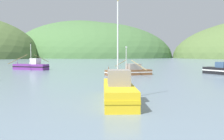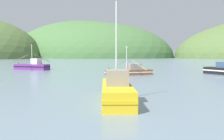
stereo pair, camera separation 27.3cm
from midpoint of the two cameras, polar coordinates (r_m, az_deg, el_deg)
name	(u,v)px [view 2 (the right image)]	position (r m, az deg, el deg)	size (l,w,h in m)	color
hill_far_center	(81,57)	(266.01, -7.05, 2.89)	(150.05, 120.04, 76.50)	#47703D
hill_mid_left	(93,58)	(252.43, -4.43, 2.86)	(160.41, 128.33, 69.89)	#47703D
fishing_boat_brown	(130,71)	(43.42, 4.31, -0.27)	(8.11, 11.17, 4.97)	brown
fishing_boat_yellow	(117,91)	(19.26, 1.47, -4.76)	(4.58, 9.18, 7.99)	gold
fishing_boat_purple	(32,66)	(60.42, -17.73, 0.86)	(8.66, 14.31, 6.18)	#6B2D84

